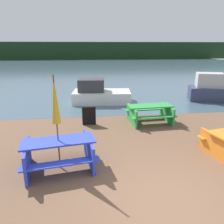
% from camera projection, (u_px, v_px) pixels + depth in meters
% --- Properties ---
extents(ground_plane, '(60.00, 60.00, 0.00)m').
position_uv_depth(ground_plane, '(167.00, 202.00, 4.53)').
color(ground_plane, brown).
extents(water, '(60.00, 50.00, 0.00)m').
position_uv_depth(water, '(96.00, 67.00, 33.88)').
color(water, '#425B6B').
rests_on(water, ground_plane).
extents(far_treeline, '(80.00, 1.60, 4.00)m').
position_uv_depth(far_treeline, '(92.00, 51.00, 52.29)').
color(far_treeline, '#193319').
rests_on(far_treeline, water).
extents(picnic_table_blue, '(2.06, 1.67, 0.79)m').
position_uv_depth(picnic_table_blue, '(59.00, 151.00, 5.70)').
color(picnic_table_blue, blue).
rests_on(picnic_table_blue, ground_plane).
extents(picnic_table_green, '(1.91, 1.49, 0.75)m').
position_uv_depth(picnic_table_green, '(150.00, 112.00, 9.15)').
color(picnic_table_green, green).
rests_on(picnic_table_green, ground_plane).
extents(umbrella_gold, '(0.22, 0.22, 2.47)m').
position_uv_depth(umbrella_gold, '(55.00, 101.00, 5.31)').
color(umbrella_gold, brown).
rests_on(umbrella_gold, ground_plane).
extents(boat, '(3.37, 1.98, 1.34)m').
position_uv_depth(boat, '(99.00, 94.00, 12.45)').
color(boat, silver).
rests_on(boat, water).
extents(boat_second, '(3.65, 2.46, 1.60)m').
position_uv_depth(boat_second, '(217.00, 91.00, 12.84)').
color(boat_second, '#333856').
rests_on(boat_second, water).
extents(signboard, '(0.55, 0.08, 0.75)m').
position_uv_depth(signboard, '(89.00, 116.00, 8.90)').
color(signboard, black).
rests_on(signboard, ground_plane).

